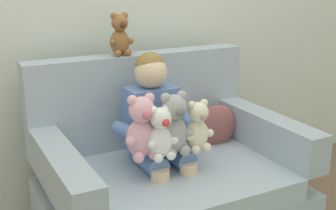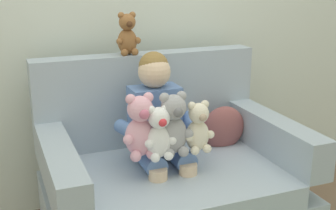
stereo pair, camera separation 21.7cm
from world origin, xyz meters
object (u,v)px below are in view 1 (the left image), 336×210
(armchair, at_px, (167,186))
(plush_white, at_px, (161,134))
(plush_pink, at_px, (142,129))
(plush_grey, at_px, (174,126))
(plush_brown_on_backrest, at_px, (120,36))
(plush_cream, at_px, (198,127))
(seated_child, at_px, (157,124))
(throw_pillow, at_px, (216,126))

(armchair, xyz_separation_m, plush_white, (-0.12, -0.16, 0.37))
(plush_pink, xyz_separation_m, plush_white, (0.08, -0.05, -0.02))
(plush_grey, distance_m, plush_white, 0.09)
(armchair, relative_size, plush_brown_on_backrest, 5.54)
(plush_cream, distance_m, plush_pink, 0.29)
(armchair, distance_m, plush_brown_on_backrest, 0.85)
(plush_grey, bearing_deg, seated_child, 76.33)
(plush_cream, xyz_separation_m, plush_pink, (-0.29, 0.04, 0.03))
(plush_pink, distance_m, throw_pillow, 0.65)
(seated_child, xyz_separation_m, plush_brown_on_backrest, (-0.07, 0.31, 0.43))
(plush_cream, xyz_separation_m, plush_white, (-0.21, -0.01, 0.00))
(seated_child, xyz_separation_m, plush_grey, (0.01, -0.17, 0.05))
(seated_child, relative_size, plush_white, 3.08)
(plush_pink, height_order, plush_white, plush_pink)
(plush_grey, relative_size, plush_cream, 1.22)
(seated_child, bearing_deg, plush_white, -108.96)
(seated_child, distance_m, plush_cream, 0.23)
(armchair, xyz_separation_m, plush_pink, (-0.19, -0.11, 0.39))
(plush_cream, height_order, plush_brown_on_backrest, plush_brown_on_backrest)
(plush_cream, distance_m, plush_brown_on_backrest, 0.67)
(armchair, height_order, plush_pink, armchair)
(plush_grey, xyz_separation_m, plush_brown_on_backrest, (-0.08, 0.48, 0.38))
(plush_grey, relative_size, plush_white, 1.19)
(plush_cream, height_order, plush_white, plush_white)
(throw_pillow, bearing_deg, plush_cream, -136.98)
(plush_grey, bearing_deg, throw_pillow, 15.29)
(plush_pink, distance_m, plush_white, 0.09)
(armchair, bearing_deg, seated_child, 146.07)
(plush_cream, bearing_deg, armchair, 102.23)
(plush_white, bearing_deg, throw_pillow, 37.29)
(seated_child, height_order, throw_pillow, seated_child)
(seated_child, height_order, plush_pink, seated_child)
(plush_grey, relative_size, throw_pillow, 1.22)
(plush_brown_on_backrest, relative_size, throw_pillow, 0.90)
(armchair, distance_m, plush_pink, 0.45)
(seated_child, relative_size, plush_brown_on_backrest, 3.51)
(plush_grey, relative_size, plush_brown_on_backrest, 1.36)
(seated_child, bearing_deg, throw_pillow, 14.49)
(plush_cream, height_order, plush_pink, plush_pink)
(seated_child, relative_size, plush_pink, 2.58)
(armchair, bearing_deg, throw_pillow, 18.15)
(plush_grey, xyz_separation_m, plush_cream, (0.13, -0.01, -0.03))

